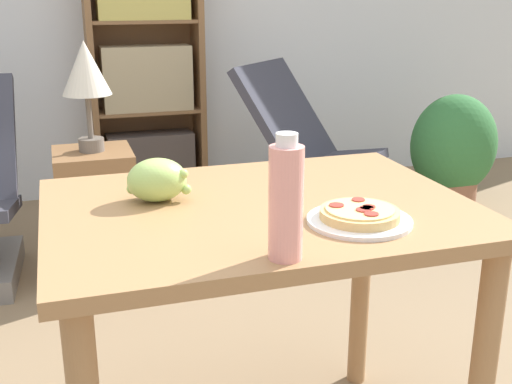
{
  "coord_description": "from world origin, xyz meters",
  "views": [
    {
      "loc": [
        -0.37,
        -1.44,
        1.27
      ],
      "look_at": [
        0.04,
        -0.14,
        0.83
      ],
      "focal_mm": 45.0,
      "sensor_mm": 36.0,
      "label": 1
    }
  ],
  "objects_px": {
    "lounge_chair_far": "(312,175)",
    "bookshelf": "(146,74)",
    "grape_bunch": "(157,180)",
    "table_lamp": "(86,73)",
    "potted_plant_floor": "(453,151)",
    "side_table": "(97,213)",
    "drink_bottle": "(286,201)",
    "pizza_on_plate": "(360,216)"
  },
  "relations": [
    {
      "from": "grape_bunch",
      "to": "side_table",
      "type": "bearing_deg",
      "value": 93.5
    },
    {
      "from": "side_table",
      "to": "potted_plant_floor",
      "type": "relative_size",
      "value": 0.85
    },
    {
      "from": "grape_bunch",
      "to": "bookshelf",
      "type": "height_order",
      "value": "bookshelf"
    },
    {
      "from": "lounge_chair_far",
      "to": "table_lamp",
      "type": "bearing_deg",
      "value": 149.97
    },
    {
      "from": "drink_bottle",
      "to": "side_table",
      "type": "relative_size",
      "value": 0.42
    },
    {
      "from": "grape_bunch",
      "to": "side_table",
      "type": "relative_size",
      "value": 0.26
    },
    {
      "from": "drink_bottle",
      "to": "pizza_on_plate",
      "type": "bearing_deg",
      "value": 30.81
    },
    {
      "from": "table_lamp",
      "to": "potted_plant_floor",
      "type": "bearing_deg",
      "value": 8.7
    },
    {
      "from": "bookshelf",
      "to": "potted_plant_floor",
      "type": "height_order",
      "value": "bookshelf"
    },
    {
      "from": "table_lamp",
      "to": "potted_plant_floor",
      "type": "distance_m",
      "value": 2.17
    },
    {
      "from": "grape_bunch",
      "to": "drink_bottle",
      "type": "xyz_separation_m",
      "value": [
        0.18,
        -0.42,
        0.06
      ]
    },
    {
      "from": "grape_bunch",
      "to": "side_table",
      "type": "xyz_separation_m",
      "value": [
        -0.08,
        1.35,
        -0.54
      ]
    },
    {
      "from": "grape_bunch",
      "to": "potted_plant_floor",
      "type": "relative_size",
      "value": 0.22
    },
    {
      "from": "table_lamp",
      "to": "drink_bottle",
      "type": "bearing_deg",
      "value": -81.67
    },
    {
      "from": "table_lamp",
      "to": "potted_plant_floor",
      "type": "xyz_separation_m",
      "value": [
        2.07,
        0.32,
        -0.57
      ]
    },
    {
      "from": "pizza_on_plate",
      "to": "lounge_chair_far",
      "type": "bearing_deg",
      "value": 70.33
    },
    {
      "from": "bookshelf",
      "to": "side_table",
      "type": "relative_size",
      "value": 2.8
    },
    {
      "from": "side_table",
      "to": "drink_bottle",
      "type": "bearing_deg",
      "value": -81.67
    },
    {
      "from": "lounge_chair_far",
      "to": "bookshelf",
      "type": "xyz_separation_m",
      "value": [
        -0.77,
        0.78,
        0.48
      ]
    },
    {
      "from": "pizza_on_plate",
      "to": "bookshelf",
      "type": "height_order",
      "value": "bookshelf"
    },
    {
      "from": "grape_bunch",
      "to": "bookshelf",
      "type": "xyz_separation_m",
      "value": [
        0.32,
        2.42,
        -0.06
      ]
    },
    {
      "from": "pizza_on_plate",
      "to": "grape_bunch",
      "type": "xyz_separation_m",
      "value": [
        -0.4,
        0.29,
        0.04
      ]
    },
    {
      "from": "pizza_on_plate",
      "to": "potted_plant_floor",
      "type": "bearing_deg",
      "value": 50.81
    },
    {
      "from": "side_table",
      "to": "potted_plant_floor",
      "type": "xyz_separation_m",
      "value": [
        2.07,
        0.32,
        0.06
      ]
    },
    {
      "from": "grape_bunch",
      "to": "side_table",
      "type": "height_order",
      "value": "grape_bunch"
    },
    {
      "from": "pizza_on_plate",
      "to": "drink_bottle",
      "type": "distance_m",
      "value": 0.28
    },
    {
      "from": "pizza_on_plate",
      "to": "bookshelf",
      "type": "distance_m",
      "value": 2.7
    },
    {
      "from": "bookshelf",
      "to": "potted_plant_floor",
      "type": "relative_size",
      "value": 2.38
    },
    {
      "from": "side_table",
      "to": "table_lamp",
      "type": "relative_size",
      "value": 1.22
    },
    {
      "from": "drink_bottle",
      "to": "side_table",
      "type": "height_order",
      "value": "drink_bottle"
    },
    {
      "from": "table_lamp",
      "to": "lounge_chair_far",
      "type": "bearing_deg",
      "value": 13.85
    },
    {
      "from": "grape_bunch",
      "to": "table_lamp",
      "type": "relative_size",
      "value": 0.32
    },
    {
      "from": "drink_bottle",
      "to": "bookshelf",
      "type": "height_order",
      "value": "bookshelf"
    },
    {
      "from": "grape_bunch",
      "to": "drink_bottle",
      "type": "height_order",
      "value": "drink_bottle"
    },
    {
      "from": "side_table",
      "to": "potted_plant_floor",
      "type": "distance_m",
      "value": 2.1
    },
    {
      "from": "drink_bottle",
      "to": "bookshelf",
      "type": "bearing_deg",
      "value": 87.13
    },
    {
      "from": "bookshelf",
      "to": "grape_bunch",
      "type": "bearing_deg",
      "value": -97.51
    },
    {
      "from": "side_table",
      "to": "lounge_chair_far",
      "type": "bearing_deg",
      "value": 13.85
    },
    {
      "from": "grape_bunch",
      "to": "lounge_chair_far",
      "type": "height_order",
      "value": "same"
    },
    {
      "from": "grape_bunch",
      "to": "potted_plant_floor",
      "type": "height_order",
      "value": "grape_bunch"
    },
    {
      "from": "lounge_chair_far",
      "to": "bookshelf",
      "type": "bearing_deg",
      "value": 90.72
    },
    {
      "from": "drink_bottle",
      "to": "bookshelf",
      "type": "distance_m",
      "value": 2.84
    }
  ]
}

